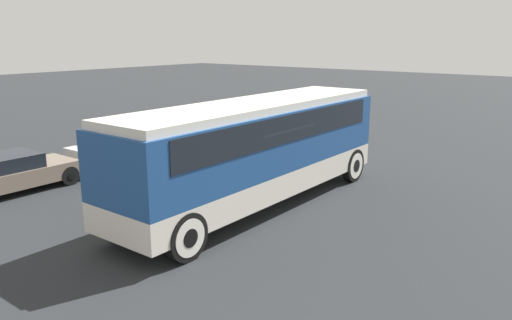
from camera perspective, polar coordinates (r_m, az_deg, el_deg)
The scene contains 4 objects.
ground_plane at distance 15.34m, azimuth 0.00°, elevation -5.22°, with size 120.00×120.00×0.00m, color #26282B.
tour_bus at distance 14.89m, azimuth 0.23°, elevation 1.92°, with size 10.31×2.52×3.19m.
parked_car_near at distance 18.31m, azimuth -26.73°, elevation -1.43°, with size 4.43×1.85×1.28m.
parked_car_mid at distance 20.77m, azimuth -14.60°, elevation 1.48°, with size 4.54×1.96×1.40m.
Camera 1 is at (-11.45, -8.88, 5.04)m, focal length 35.00 mm.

